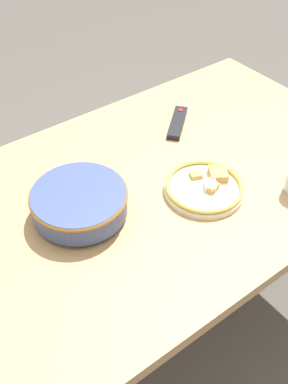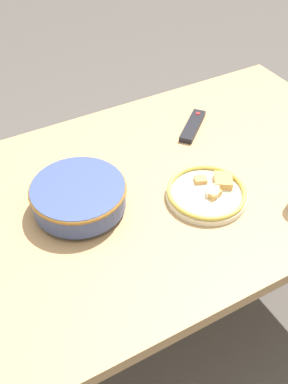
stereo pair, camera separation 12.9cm
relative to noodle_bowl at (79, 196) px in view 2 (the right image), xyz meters
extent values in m
plane|color=#4C4742|center=(0.26, -0.02, -0.81)|extent=(8.00, 8.00, 0.00)
cube|color=tan|center=(0.26, -0.02, -0.07)|extent=(1.54, 0.92, 0.04)
cylinder|color=tan|center=(0.96, 0.37, -0.45)|extent=(0.06, 0.06, 0.72)
cylinder|color=#384775|center=(0.00, 0.00, -0.04)|extent=(0.12, 0.12, 0.02)
cylinder|color=#384775|center=(0.00, 0.00, 0.00)|extent=(0.27, 0.27, 0.07)
cylinder|color=#B75B23|center=(0.00, 0.00, -0.01)|extent=(0.24, 0.24, 0.06)
torus|color=#936023|center=(0.00, 0.00, 0.03)|extent=(0.28, 0.28, 0.01)
cylinder|color=beige|center=(0.35, -0.14, -0.04)|extent=(0.24, 0.24, 0.02)
torus|color=gold|center=(0.35, -0.14, -0.03)|extent=(0.24, 0.24, 0.01)
cube|color=silver|center=(0.36, -0.15, -0.02)|extent=(0.06, 0.06, 0.02)
cube|color=tan|center=(0.36, -0.16, -0.02)|extent=(0.04, 0.03, 0.02)
cube|color=tan|center=(0.41, -0.13, -0.02)|extent=(0.08, 0.08, 0.02)
cube|color=tan|center=(0.36, -0.09, -0.03)|extent=(0.05, 0.04, 0.01)
cube|color=black|center=(0.51, 0.18, -0.04)|extent=(0.17, 0.16, 0.02)
cylinder|color=red|center=(0.56, 0.22, -0.03)|extent=(0.02, 0.02, 0.00)
camera|label=1|loc=(-0.39, -0.83, 0.88)|focal=42.00mm
camera|label=2|loc=(-0.28, -0.90, 0.88)|focal=42.00mm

